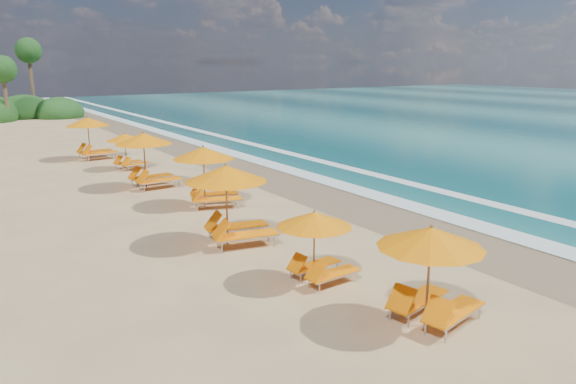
# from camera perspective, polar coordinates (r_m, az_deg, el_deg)

# --- Properties ---
(ground) EXTENTS (160.00, 160.00, 0.00)m
(ground) POSITION_cam_1_polar(r_m,az_deg,el_deg) (19.18, 0.00, -3.49)
(ground) COLOR tan
(ground) RESTS_ON ground
(wet_sand) EXTENTS (4.00, 160.00, 0.01)m
(wet_sand) POSITION_cam_1_polar(r_m,az_deg,el_deg) (21.55, 8.93, -1.72)
(wet_sand) COLOR olive
(wet_sand) RESTS_ON ground
(surf_foam) EXTENTS (4.00, 160.00, 0.01)m
(surf_foam) POSITION_cam_1_polar(r_m,az_deg,el_deg) (23.40, 13.85, -0.68)
(surf_foam) COLOR white
(surf_foam) RESTS_ON ground
(station_2) EXTENTS (2.82, 2.70, 2.33)m
(station_2) POSITION_cam_1_polar(r_m,az_deg,el_deg) (12.15, 15.10, -7.76)
(station_2) COLOR olive
(station_2) RESTS_ON ground
(station_3) EXTENTS (2.23, 2.08, 1.99)m
(station_3) POSITION_cam_1_polar(r_m,az_deg,el_deg) (14.00, 3.26, -5.25)
(station_3) COLOR olive
(station_3) RESTS_ON ground
(station_4) EXTENTS (3.18, 3.05, 2.62)m
(station_4) POSITION_cam_1_polar(r_m,az_deg,el_deg) (16.93, -5.85, -0.73)
(station_4) COLOR olive
(station_4) RESTS_ON ground
(station_5) EXTENTS (3.16, 3.09, 2.48)m
(station_5) POSITION_cam_1_polar(r_m,az_deg,el_deg) (21.58, -8.36, 2.09)
(station_5) COLOR olive
(station_5) RESTS_ON ground
(station_6) EXTENTS (2.85, 2.65, 2.61)m
(station_6) POSITION_cam_1_polar(r_m,az_deg,el_deg) (25.37, -14.51, 3.68)
(station_6) COLOR olive
(station_6) RESTS_ON ground
(station_7) EXTENTS (2.49, 2.42, 1.99)m
(station_7) POSITION_cam_1_polar(r_m,az_deg,el_deg) (30.22, -16.56, 4.42)
(station_7) COLOR olive
(station_7) RESTS_ON ground
(station_8) EXTENTS (2.92, 2.74, 2.55)m
(station_8) POSITION_cam_1_polar(r_m,az_deg,el_deg) (34.04, -20.02, 5.67)
(station_8) COLOR olive
(station_8) RESTS_ON ground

